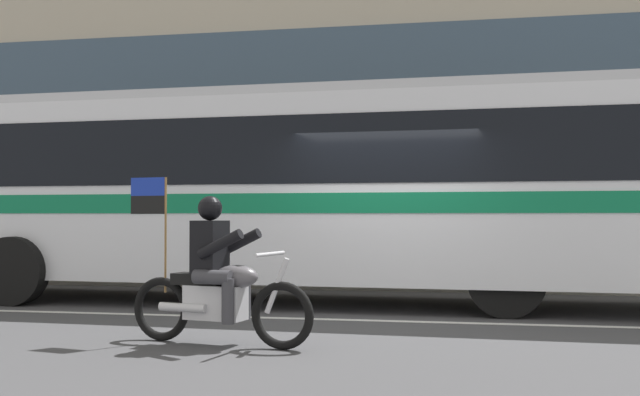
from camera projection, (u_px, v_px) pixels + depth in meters
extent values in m
plane|color=#3D3D3F|center=(386.00, 315.00, 10.39)|extent=(60.00, 60.00, 0.00)
cube|color=#A39E93|center=(413.00, 279.00, 15.39)|extent=(28.00, 3.80, 0.15)
cube|color=silver|center=(381.00, 321.00, 9.80)|extent=(26.60, 0.14, 0.01)
cube|color=#384C60|center=(418.00, 54.00, 17.33)|extent=(25.76, 0.10, 1.40)
cube|color=silver|center=(279.00, 192.00, 11.95)|extent=(12.47, 3.03, 2.70)
cube|color=black|center=(279.00, 157.00, 11.96)|extent=(11.48, 3.03, 0.96)
cube|color=#0F7247|center=(279.00, 205.00, 11.95)|extent=(12.22, 3.05, 0.28)
cube|color=#BABCC3|center=(279.00, 102.00, 11.98)|extent=(12.22, 2.89, 0.16)
cylinder|color=black|center=(14.00, 271.00, 11.50)|extent=(1.04, 0.30, 1.04)
cylinder|color=black|center=(506.00, 279.00, 10.12)|extent=(1.04, 0.30, 1.04)
torus|color=black|center=(282.00, 316.00, 7.70)|extent=(0.69, 0.23, 0.69)
torus|color=black|center=(161.00, 309.00, 8.26)|extent=(0.69, 0.23, 0.69)
cube|color=silver|center=(216.00, 302.00, 8.00)|extent=(0.68, 0.40, 0.36)
ellipsoid|color=#59565B|center=(237.00, 276.00, 7.91)|extent=(0.53, 0.37, 0.24)
cube|color=black|center=(199.00, 279.00, 8.08)|extent=(0.60, 0.37, 0.12)
cylinder|color=silver|center=(277.00, 286.00, 7.73)|extent=(0.28, 0.11, 0.58)
cylinder|color=silver|center=(270.00, 254.00, 7.77)|extent=(0.17, 0.64, 0.04)
cylinder|color=silver|center=(183.00, 307.00, 7.97)|extent=(0.56, 0.20, 0.09)
cube|color=black|center=(210.00, 247.00, 8.04)|extent=(0.35, 0.41, 0.56)
sphere|color=black|center=(210.00, 208.00, 8.05)|extent=(0.26, 0.26, 0.26)
cylinder|color=#38383D|center=(230.00, 275.00, 8.15)|extent=(0.44, 0.23, 0.15)
cylinder|color=#38383D|center=(245.00, 298.00, 8.07)|extent=(0.13, 0.13, 0.46)
cylinder|color=#38383D|center=(213.00, 277.00, 7.81)|extent=(0.44, 0.23, 0.15)
cylinder|color=#38383D|center=(228.00, 301.00, 7.74)|extent=(0.13, 0.13, 0.46)
cylinder|color=black|center=(239.00, 243.00, 8.13)|extent=(0.53, 0.21, 0.32)
cylinder|color=black|center=(220.00, 244.00, 7.77)|extent=(0.53, 0.21, 0.32)
cylinder|color=olive|center=(166.00, 235.00, 8.26)|extent=(0.02, 0.02, 1.25)
cube|color=#1933A5|center=(148.00, 187.00, 8.36)|extent=(0.44, 0.11, 0.20)
cube|color=black|center=(148.00, 205.00, 8.35)|extent=(0.44, 0.11, 0.20)
cylinder|color=red|center=(169.00, 261.00, 15.43)|extent=(0.22, 0.22, 0.58)
sphere|color=red|center=(169.00, 243.00, 15.44)|extent=(0.20, 0.20, 0.20)
cylinder|color=red|center=(166.00, 260.00, 15.29)|extent=(0.09, 0.10, 0.09)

